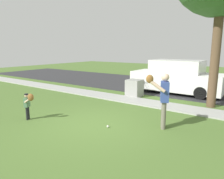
{
  "coord_description": "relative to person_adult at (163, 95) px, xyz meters",
  "views": [
    {
      "loc": [
        4.45,
        -5.09,
        2.53
      ],
      "look_at": [
        -0.08,
        1.24,
        1.0
      ],
      "focal_mm": 33.48,
      "sensor_mm": 36.0,
      "label": 1
    }
  ],
  "objects": [
    {
      "name": "baseball",
      "position": [
        -1.45,
        -0.98,
        -1.05
      ],
      "size": [
        0.07,
        0.07,
        0.07
      ],
      "primitive_type": "sphere",
      "color": "white",
      "rests_on": "ground"
    },
    {
      "name": "person_adult",
      "position": [
        0.0,
        0.0,
        0.0
      ],
      "size": [
        0.64,
        0.85,
        1.78
      ],
      "rotation": [
        0.0,
        0.0,
        -2.7
      ],
      "color": "#6B6656",
      "rests_on": "ground"
    },
    {
      "name": "ground_plane",
      "position": [
        -2.04,
        2.46,
        -1.09
      ],
      "size": [
        48.0,
        48.0,
        0.0
      ],
      "primitive_type": "plane",
      "color": "#4C6B2D"
    },
    {
      "name": "sidewalk_strip",
      "position": [
        -2.04,
        2.56,
        -1.06
      ],
      "size": [
        36.0,
        1.2,
        0.06
      ],
      "primitive_type": "cube",
      "color": "#A3A39E",
      "rests_on": "ground"
    },
    {
      "name": "utility_cabinet",
      "position": [
        -3.0,
        3.49,
        -0.64
      ],
      "size": [
        0.75,
        0.76,
        0.91
      ],
      "primitive_type": "cube",
      "color": "gray",
      "rests_on": "ground"
    },
    {
      "name": "parked_van_white",
      "position": [
        -1.48,
        5.64,
        -0.19
      ],
      "size": [
        5.0,
        1.95,
        1.88
      ],
      "rotation": [
        0.0,
        0.0,
        3.14
      ],
      "color": "silver",
      "rests_on": "road_surface"
    },
    {
      "name": "road_surface",
      "position": [
        -2.04,
        7.56,
        -1.08
      ],
      "size": [
        36.0,
        6.8,
        0.02
      ],
      "primitive_type": "cube",
      "color": "#2D2D30",
      "rests_on": "ground"
    },
    {
      "name": "person_child",
      "position": [
        -4.19,
        -2.03,
        -0.43
      ],
      "size": [
        0.53,
        0.31,
        1.0
      ],
      "rotation": [
        0.0,
        0.0,
        0.45
      ],
      "color": "black",
      "rests_on": "ground"
    }
  ]
}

